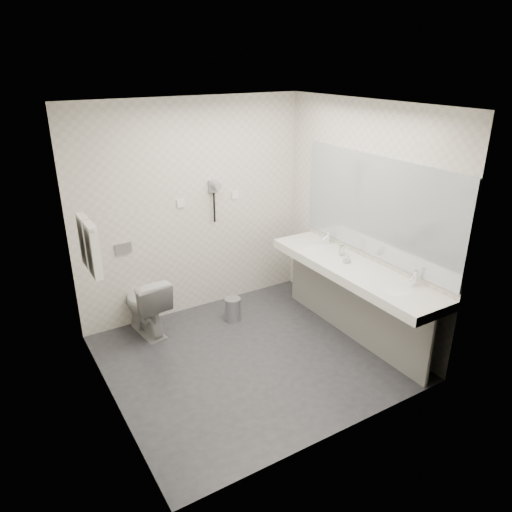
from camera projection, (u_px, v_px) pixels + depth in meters
floor at (251, 357)px, 4.98m from camera, size 2.80×2.80×0.00m
ceiling at (250, 106)px, 4.02m from camera, size 2.80×2.80×0.00m
wall_back at (193, 210)px, 5.52m from camera, size 2.80×0.00×2.80m
wall_front at (342, 300)px, 3.47m from camera, size 2.80×0.00×2.80m
wall_left at (100, 278)px, 3.83m from camera, size 0.00×2.60×2.60m
wall_right at (362, 220)px, 5.17m from camera, size 0.00×2.60×2.60m
vanity_counter at (352, 270)px, 5.05m from camera, size 0.55×2.20×0.10m
vanity_panel at (351, 306)px, 5.22m from camera, size 0.03×2.15×0.75m
vanity_post_near at (430, 351)px, 4.42m from camera, size 0.06×0.06×0.75m
vanity_post_far at (297, 271)px, 6.06m from camera, size 0.06×0.06×0.75m
mirror at (377, 207)px, 4.92m from camera, size 0.02×2.20×1.05m
basin_near at (399, 291)px, 4.52m from camera, size 0.40×0.31×0.05m
basin_far at (315, 248)px, 5.55m from camera, size 0.40×0.31×0.05m
faucet_near at (415, 278)px, 4.58m from camera, size 0.04×0.04×0.15m
faucet_far at (328, 238)px, 5.61m from camera, size 0.04×0.04×0.15m
soap_bottle_a at (345, 259)px, 5.08m from camera, size 0.04×0.04×0.09m
soap_bottle_b at (348, 259)px, 5.10m from camera, size 0.09×0.09×0.09m
glass_left at (342, 250)px, 5.29m from camera, size 0.08×0.08×0.11m
toilet at (145, 305)px, 5.31m from camera, size 0.45×0.71×0.68m
flush_plate at (123, 249)px, 5.22m from camera, size 0.18×0.02×0.12m
pedal_bin at (233, 310)px, 5.64m from camera, size 0.21×0.21×0.26m
bin_lid at (233, 299)px, 5.58m from camera, size 0.19×0.19×0.02m
towel_rail at (85, 222)px, 4.17m from camera, size 0.02×0.62×0.02m
towel_near at (93, 250)px, 4.15m from camera, size 0.07×0.24×0.48m
towel_far at (85, 241)px, 4.37m from camera, size 0.07×0.24×0.48m
dryer_cradle at (213, 186)px, 5.52m from camera, size 0.10×0.04×0.14m
dryer_barrel at (216, 185)px, 5.46m from camera, size 0.08×0.14×0.08m
dryer_cord at (214, 208)px, 5.61m from camera, size 0.02×0.02×0.35m
switch_plate_a at (181, 204)px, 5.40m from camera, size 0.09×0.02×0.09m
switch_plate_b at (235, 195)px, 5.74m from camera, size 0.09×0.02×0.09m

